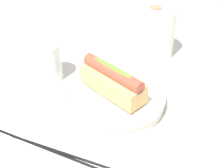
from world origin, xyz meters
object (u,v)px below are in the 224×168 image
at_px(serving_bowl, 112,97).
at_px(hotdog_front, 112,81).
at_px(chopstick_near, 63,152).
at_px(chopstick_far, 47,148).
at_px(water_glass, 47,63).
at_px(paper_towel_roll, 153,32).

bearing_deg(serving_bowl, hotdog_front, -45.00).
height_order(chopstick_near, chopstick_far, same).
relative_size(hotdog_front, chopstick_far, 0.70).
bearing_deg(chopstick_near, serving_bowl, 80.12).
distance_m(water_glass, chopstick_near, 0.25).
xyz_separation_m(serving_bowl, paper_towel_roll, (-0.05, 0.23, 0.05)).
height_order(serving_bowl, hotdog_front, hotdog_front).
bearing_deg(serving_bowl, chopstick_near, -82.97).
xyz_separation_m(serving_bowl, chopstick_far, (-0.01, -0.17, -0.01)).
bearing_deg(water_glass, serving_bowl, 6.22).
bearing_deg(paper_towel_roll, hotdog_front, -78.40).
height_order(water_glass, paper_towel_roll, paper_towel_roll).
height_order(paper_towel_roll, chopstick_near, paper_towel_roll).
relative_size(chopstick_near, chopstick_far, 1.00).
height_order(hotdog_front, water_glass, hotdog_front).
relative_size(water_glass, chopstick_far, 0.41).
xyz_separation_m(hotdog_front, paper_towel_roll, (-0.05, 0.23, 0.01)).
bearing_deg(water_glass, chopstick_far, -42.25).
bearing_deg(chopstick_far, paper_towel_roll, 81.36).
height_order(paper_towel_roll, chopstick_far, paper_towel_roll).
bearing_deg(chopstick_near, paper_towel_roll, 82.84).
distance_m(hotdog_front, paper_towel_roll, 0.24).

